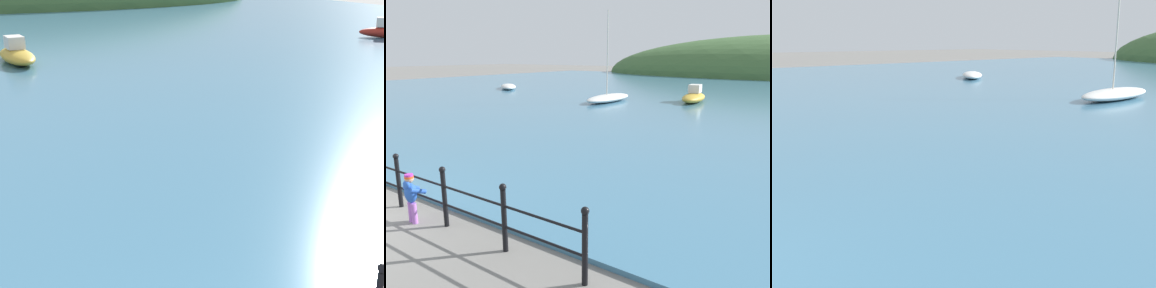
% 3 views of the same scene
% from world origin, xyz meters
% --- Properties ---
extents(boat_green_fishing, '(4.20, 3.92, 0.46)m').
position_xyz_m(boat_green_fishing, '(-18.36, 22.94, 0.33)').
color(boat_green_fishing, silver).
rests_on(boat_green_fishing, water).
extents(boat_far_left, '(1.76, 5.08, 6.05)m').
position_xyz_m(boat_far_left, '(-5.29, 19.87, 0.37)').
color(boat_far_left, silver).
rests_on(boat_far_left, water).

